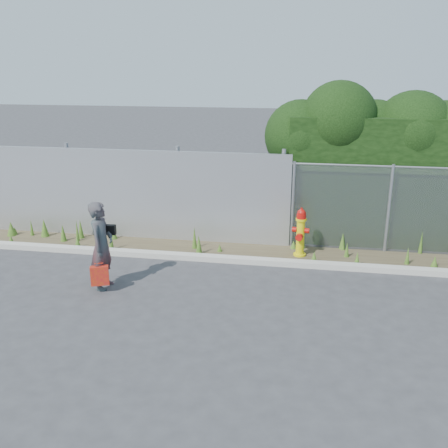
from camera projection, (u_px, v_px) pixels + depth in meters
name	position (u px, v px, depth m)	size (l,w,h in m)	color
ground	(227.00, 299.00, 9.23)	(80.00, 80.00, 0.00)	#373639
curb	(241.00, 260.00, 10.90)	(16.00, 0.22, 0.12)	#AEAA9D
weed_strip	(303.00, 249.00, 11.31)	(16.00, 1.31, 0.55)	#463B28
corrugated_fence	(116.00, 194.00, 12.22)	(8.50, 0.21, 2.30)	#A4A5AB
chainlink_fence	(438.00, 211.00, 11.06)	(6.50, 0.07, 2.05)	gray
hedge	(430.00, 156.00, 11.70)	(7.93, 2.00, 3.80)	black
fire_hydrant	(301.00, 233.00, 11.11)	(0.38, 0.34, 1.13)	yellow
woman	(102.00, 245.00, 9.48)	(0.63, 0.41, 1.72)	#0E5A5C
red_tote_bag	(100.00, 276.00, 9.38)	(0.34, 0.12, 0.44)	#B10A1D
black_shoulder_bag	(109.00, 230.00, 9.61)	(0.25, 0.11, 0.19)	black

